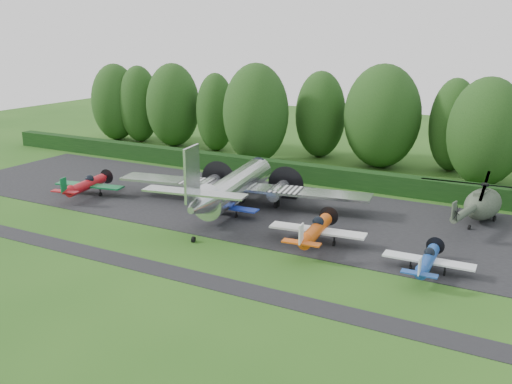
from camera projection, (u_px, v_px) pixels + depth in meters
The scene contains 19 objects.
ground at pixel (204, 242), 45.22m from camera, with size 160.00×160.00×0.00m, color #245016.
apron at pixel (263, 209), 53.66m from camera, with size 70.00×18.00×0.01m, color black.
taxiway_verge at pixel (157, 269), 40.15m from camera, with size 70.00×2.00×0.00m, color black.
hedgerow at pixel (310, 182), 62.95m from camera, with size 90.00×1.60×2.00m, color black.
transport_plane at pixel (234, 186), 52.99m from camera, with size 24.92×19.11×7.98m.
light_plane_red at pixel (87, 185), 57.49m from camera, with size 7.34×7.71×2.82m.
light_plane_white at pixel (224, 206), 51.03m from camera, with size 6.22×6.54×2.39m.
light_plane_orange at pixel (316, 230), 44.31m from camera, with size 7.66×8.06×2.95m.
light_plane_blue at pixel (428, 260), 39.07m from camera, with size 6.24×6.57×2.40m.
helicopter at pixel (483, 202), 49.53m from camera, with size 10.73×12.56×3.45m.
tree_0 at pixel (139, 104), 84.64m from camera, with size 5.94×5.94×11.26m.
tree_1 at pixel (216, 112), 78.12m from camera, with size 5.34×5.34×10.69m.
tree_2 at pixel (256, 114), 70.88m from camera, with size 8.22×8.22×12.42m.
tree_3 at pixel (486, 132), 60.24m from camera, with size 8.10×8.10×11.64m.
tree_6 at pixel (382, 116), 68.37m from camera, with size 9.18×9.18×12.48m.
tree_7 at pixel (173, 105), 81.27m from camera, with size 7.62×7.62×11.80m.
tree_9 at pixel (454, 125), 66.75m from camera, with size 5.65×5.65×10.98m.
tree_10 at pixel (115, 102), 86.11m from camera, with size 7.12×7.12×11.45m.
tree_11 at pixel (320, 115), 74.21m from camera, with size 6.55×6.55×11.24m.
Camera 1 is at (23.88, -35.26, 16.23)m, focal length 40.00 mm.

